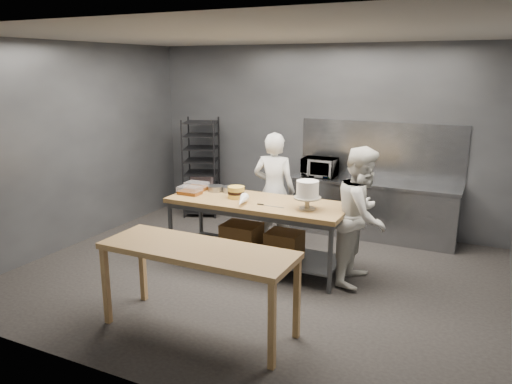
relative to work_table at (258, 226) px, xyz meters
The scene contains 16 objects.
ground 0.66m from the work_table, 72.02° to the right, with size 6.00×6.00×0.00m, color black.
back_wall 2.38m from the work_table, 87.36° to the left, with size 6.00×0.04×3.00m, color #4C4F54.
work_table is the anchor object (origin of this frame).
near_counter 1.83m from the work_table, 83.78° to the right, with size 2.00×0.70×0.90m.
back_counter 2.17m from the work_table, 59.51° to the left, with size 2.60×0.60×0.90m.
splashback_panel 2.55m from the work_table, 63.09° to the left, with size 2.60×0.02×0.90m, color slate.
speed_rack 2.70m from the work_table, 138.24° to the left, with size 0.80×0.83×1.75m.
chef_behind 0.84m from the work_table, 98.67° to the left, with size 0.63×0.41×1.73m, color white.
chef_right 1.39m from the work_table, ahead, with size 0.84×0.65×1.72m, color white.
microwave 1.94m from the work_table, 83.68° to the left, with size 0.54×0.37×0.30m, color black.
frosted_cake_stand 0.94m from the work_table, ahead, with size 0.34×0.34×0.36m.
layer_cake 0.54m from the work_table, behind, with size 0.23×0.23×0.16m.
cake_pans 0.79m from the work_table, 160.45° to the left, with size 0.46×0.29×0.07m.
piping_bag 0.52m from the work_table, 105.16° to the right, with size 0.12×0.12×0.38m, color white.
offset_spatula 0.45m from the work_table, 41.45° to the right, with size 0.37×0.02×0.02m.
pastry_clamshells 1.10m from the work_table, behind, with size 0.37×0.48×0.11m.
Camera 1 is at (2.66, -5.42, 2.65)m, focal length 35.00 mm.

